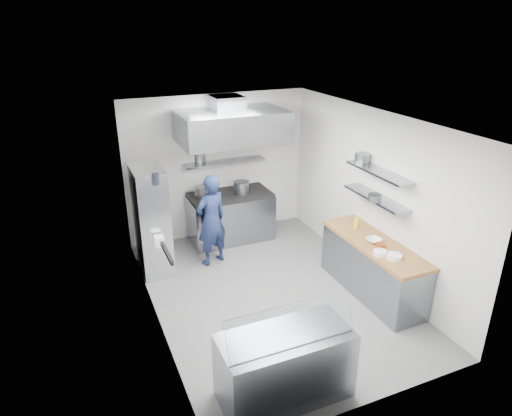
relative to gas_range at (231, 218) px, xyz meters
name	(u,v)px	position (x,y,z in m)	size (l,w,h in m)	color
floor	(271,293)	(-0.10, -2.10, -0.45)	(5.00, 5.00, 0.00)	#5E5E60
ceiling	(273,119)	(-0.10, -2.10, 2.35)	(5.00, 5.00, 0.00)	silver
wall_back	(218,166)	(-0.10, 0.40, 0.95)	(3.60, 0.02, 2.80)	white
wall_front	(376,302)	(-0.10, -4.60, 0.95)	(3.60, 0.02, 2.80)	white
wall_left	(151,234)	(-1.90, -2.10, 0.95)	(5.00, 0.02, 2.80)	white
wall_right	(372,196)	(1.70, -2.10, 0.95)	(5.00, 0.02, 2.80)	white
gas_range	(231,218)	(0.00, 0.00, 0.00)	(1.60, 0.80, 0.90)	gray
cooktop	(230,195)	(0.00, 0.00, 0.48)	(1.57, 0.78, 0.06)	black
stock_pot_left	(203,191)	(-0.52, 0.06, 0.61)	(0.31, 0.31, 0.20)	slate
stock_pot_mid	(241,187)	(0.21, -0.07, 0.63)	(0.30, 0.30, 0.24)	slate
over_range_shelf	(225,162)	(0.00, 0.24, 1.07)	(1.60, 0.30, 0.04)	gray
shelf_pot_a	(199,156)	(-0.45, 0.46, 1.18)	(0.25, 0.25, 0.18)	slate
extractor_hood	(232,126)	(0.00, -0.18, 1.85)	(1.90, 1.15, 0.55)	gray
hood_duct	(227,103)	(0.00, 0.05, 2.23)	(0.55, 0.55, 0.24)	slate
red_firebox	(154,174)	(-1.35, 0.34, 0.97)	(0.22, 0.10, 0.26)	red
chef	(211,220)	(-0.63, -0.77, 0.38)	(0.60, 0.40, 1.65)	#172245
wire_rack	(151,220)	(-1.63, -0.58, 0.48)	(0.50, 0.90, 1.85)	silver
rack_bin_a	(159,241)	(-1.63, -1.15, 0.35)	(0.14, 0.18, 0.16)	white
rack_bin_b	(151,203)	(-1.63, -0.73, 0.85)	(0.14, 0.19, 0.17)	yellow
rack_jar	(156,179)	(-1.58, -1.05, 1.35)	(0.11, 0.11, 0.18)	black
knife_strip	(167,253)	(-1.88, -3.00, 1.10)	(0.04, 0.55, 0.05)	black
prep_counter_base	(372,269)	(1.38, -2.70, -0.03)	(0.62, 2.00, 0.84)	gray
prep_counter_top	(375,244)	(1.38, -2.70, 0.42)	(0.65, 2.04, 0.06)	#976536
plate_stack_a	(394,257)	(1.30, -3.23, 0.48)	(0.23, 0.23, 0.06)	white
plate_stack_b	(380,253)	(1.19, -3.06, 0.48)	(0.21, 0.21, 0.06)	white
copper_pan	(380,245)	(1.35, -2.87, 0.48)	(0.14, 0.14, 0.06)	#D1653B
squeeze_bottle	(356,223)	(1.40, -2.16, 0.54)	(0.06, 0.06, 0.18)	yellow
mixing_bowl	(374,240)	(1.36, -2.69, 0.48)	(0.23, 0.23, 0.06)	white
wall_shelf_lower	(376,198)	(1.54, -2.40, 1.05)	(0.30, 1.30, 0.04)	gray
wall_shelf_upper	(379,172)	(1.54, -2.40, 1.47)	(0.30, 1.30, 0.04)	gray
shelf_pot_c	(375,198)	(1.41, -2.54, 1.12)	(0.21, 0.21, 0.10)	slate
shelf_pot_d	(362,157)	(1.58, -1.91, 1.56)	(0.25, 0.25, 0.14)	slate
display_case	(285,366)	(-0.86, -4.10, -0.03)	(1.50, 0.70, 0.85)	gray
display_glass	(291,325)	(-0.86, -4.22, 0.62)	(1.47, 0.02, 0.45)	silver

